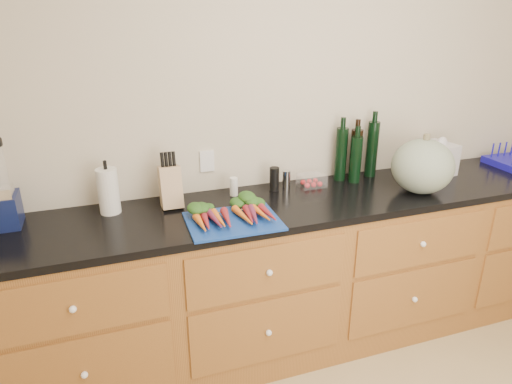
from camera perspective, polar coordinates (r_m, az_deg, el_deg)
name	(u,v)px	position (r m, az deg, el deg)	size (l,w,h in m)	color
wall_back	(303,121)	(2.76, 5.90, 8.85)	(4.10, 0.05, 2.60)	beige
cabinets	(320,272)	(2.81, 8.06, -9.84)	(3.60, 0.64, 0.90)	brown
countertop	(324,199)	(2.60, 8.56, -0.92)	(3.64, 0.62, 0.04)	black
cutting_board	(233,221)	(2.25, -2.88, -3.67)	(0.45, 0.34, 0.01)	navy
carrots	(231,212)	(2.27, -3.20, -2.54)	(0.39, 0.29, 0.06)	orange
squash	(423,166)	(2.73, 20.10, 3.04)	(0.34, 0.34, 0.31)	slate
paper_towel	(108,191)	(2.43, -17.97, 0.10)	(0.10, 0.10, 0.24)	silver
knife_block	(171,187)	(2.43, -10.63, 0.63)	(0.11, 0.11, 0.22)	tan
grinder_salt	(234,187)	(2.56, -2.80, 0.68)	(0.05, 0.05, 0.10)	white
grinder_pepper	(274,179)	(2.62, 2.30, 1.64)	(0.05, 0.05, 0.14)	black
canister_chrome	(286,180)	(2.66, 3.80, 1.55)	(0.05, 0.05, 0.11)	silver
tomato_box	(312,180)	(2.72, 6.95, 1.44)	(0.15, 0.12, 0.07)	white
bottles	(356,154)	(2.86, 12.44, 4.67)	(0.29, 0.15, 0.34)	black
grocery_bag	(431,159)	(3.09, 21.08, 3.83)	(0.27, 0.21, 0.19)	silver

